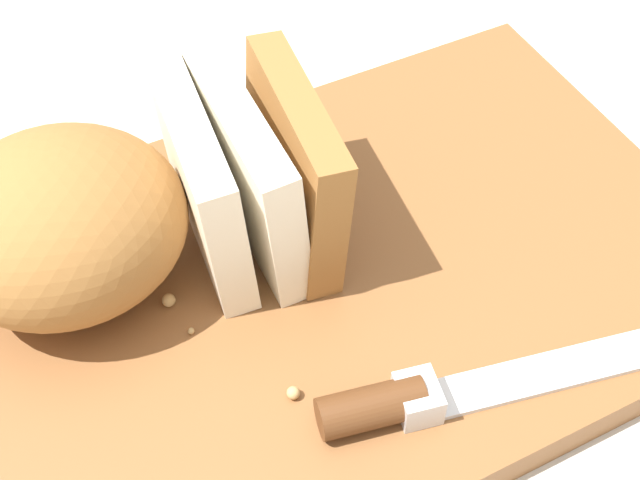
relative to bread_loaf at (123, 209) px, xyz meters
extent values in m
plane|color=beige|center=(0.09, -0.06, -0.07)|extent=(3.00, 3.00, 0.00)
cube|color=brown|center=(0.09, -0.06, -0.06)|extent=(0.45, 0.30, 0.02)
ellipsoid|color=#996633|center=(-0.03, 0.00, 0.00)|extent=(0.14, 0.13, 0.09)
cube|color=#F2E8CC|center=(0.04, 0.00, 0.00)|extent=(0.04, 0.12, 0.09)
cube|color=#F2E8CC|center=(0.07, -0.01, 0.00)|extent=(0.04, 0.11, 0.09)
cube|color=#996633|center=(0.09, -0.02, 0.00)|extent=(0.04, 0.12, 0.09)
cube|color=silver|center=(0.19, -0.18, -0.05)|extent=(0.20, 0.07, 0.00)
cylinder|color=#593319|center=(0.06, -0.15, -0.04)|extent=(0.06, 0.03, 0.02)
cube|color=silver|center=(0.09, -0.15, -0.04)|extent=(0.03, 0.03, 0.02)
sphere|color=tan|center=(0.04, -0.12, -0.04)|extent=(0.01, 0.01, 0.01)
sphere|color=tan|center=(0.09, -0.06, -0.04)|extent=(0.01, 0.01, 0.01)
sphere|color=tan|center=(0.01, -0.06, -0.04)|extent=(0.00, 0.00, 0.00)
sphere|color=tan|center=(0.01, -0.03, -0.04)|extent=(0.01, 0.01, 0.01)
camera|label=1|loc=(-0.07, -0.33, 0.35)|focal=52.20mm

